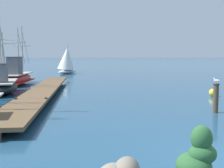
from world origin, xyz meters
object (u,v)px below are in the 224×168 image
object	(u,v)px
perched_seagull	(217,81)
mooring_buoy	(213,92)
coastal_shrub	(197,158)
distant_sailboat	(67,60)
mooring_piling	(216,97)
fishing_boat_1	(18,76)
fishing_boat_0	(1,85)

from	to	relation	value
perched_seagull	mooring_buoy	bearing A→B (deg)	62.49
coastal_shrub	distant_sailboat	size ratio (longest dim) A/B	0.30
distant_sailboat	mooring_piling	bearing A→B (deg)	-76.51
fishing_boat_1	distant_sailboat	world-z (taller)	fishing_boat_1
coastal_shrub	distant_sailboat	distance (m)	36.39
mooring_piling	distant_sailboat	size ratio (longest dim) A/B	0.31
mooring_buoy	perched_seagull	bearing A→B (deg)	-117.51
coastal_shrub	distant_sailboat	xyz separation A→B (m)	(-2.40, 36.29, 1.24)
mooring_piling	perched_seagull	world-z (taller)	perched_seagull
fishing_boat_0	coastal_shrub	world-z (taller)	fishing_boat_0
fishing_boat_1	mooring_piling	size ratio (longest dim) A/B	4.98
fishing_boat_1	mooring_buoy	size ratio (longest dim) A/B	11.91
fishing_boat_1	mooring_buoy	xyz separation A→B (m)	(14.22, -9.92, -0.50)
mooring_piling	fishing_boat_1	bearing A→B (deg)	127.77
fishing_boat_0	coastal_shrub	xyz separation A→B (m)	(7.22, -16.04, 0.04)
fishing_boat_0	mooring_piling	distance (m)	14.61
mooring_buoy	coastal_shrub	bearing A→B (deg)	-120.01
distant_sailboat	coastal_shrub	bearing A→B (deg)	-86.22
fishing_boat_1	perched_seagull	xyz separation A→B (m)	(11.59, -14.96, 0.82)
fishing_boat_1	fishing_boat_0	bearing A→B (deg)	-91.59
fishing_boat_0	coastal_shrub	size ratio (longest dim) A/B	4.14
mooring_piling	distant_sailboat	world-z (taller)	distant_sailboat
coastal_shrub	mooring_buoy	size ratio (longest dim) A/B	2.35
coastal_shrub	mooring_buoy	xyz separation A→B (m)	(7.17, 12.41, -0.44)
fishing_boat_1	perched_seagull	distance (m)	18.94
mooring_piling	perched_seagull	distance (m)	0.83
mooring_piling	perched_seagull	size ratio (longest dim) A/B	4.29
mooring_piling	perched_seagull	xyz separation A→B (m)	(0.00, -0.00, 0.83)
mooring_buoy	distant_sailboat	size ratio (longest dim) A/B	0.13
fishing_boat_0	coastal_shrub	bearing A→B (deg)	-65.76
fishing_boat_0	mooring_buoy	xyz separation A→B (m)	(14.39, -3.63, -0.39)
fishing_boat_0	perched_seagull	size ratio (longest dim) A/B	17.44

